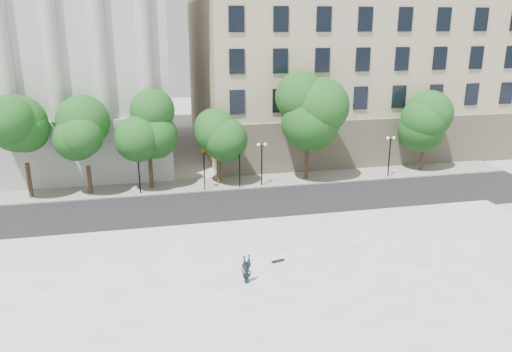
% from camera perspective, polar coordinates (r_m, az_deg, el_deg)
% --- Properties ---
extents(ground, '(160.00, 160.00, 0.00)m').
position_cam_1_polar(ground, '(23.66, -0.26, -19.12)').
color(ground, beige).
rests_on(ground, ground).
extents(plaza, '(44.00, 22.00, 0.45)m').
position_cam_1_polar(plaza, '(25.97, -1.68, -14.88)').
color(plaza, white).
rests_on(plaza, ground).
extents(street, '(60.00, 8.00, 0.02)m').
position_cam_1_polar(street, '(39.44, -5.73, -3.73)').
color(street, black).
rests_on(street, ground).
extents(far_sidewalk, '(60.00, 4.00, 0.12)m').
position_cam_1_polar(far_sidewalk, '(45.06, -6.63, -1.01)').
color(far_sidewalk, gray).
rests_on(far_sidewalk, ground).
extents(building_west, '(31.50, 27.65, 25.60)m').
position_cam_1_polar(building_west, '(58.72, -25.97, 14.38)').
color(building_west, '#BABAB5').
rests_on(building_west, ground).
extents(building_east, '(36.00, 26.15, 23.00)m').
position_cam_1_polar(building_east, '(62.43, 10.64, 14.21)').
color(building_east, '#B8A88C').
rests_on(building_east, ground).
extents(traffic_light_west, '(0.69, 1.87, 4.24)m').
position_cam_1_polar(traffic_light_west, '(42.46, -6.01, 3.04)').
color(traffic_light_west, black).
rests_on(traffic_light_west, ground).
extents(traffic_light_east, '(0.65, 1.91, 4.25)m').
position_cam_1_polar(traffic_light_east, '(42.88, -1.91, 3.29)').
color(traffic_light_east, black).
rests_on(traffic_light_east, ground).
extents(person_lying, '(0.96, 1.74, 0.45)m').
position_cam_1_polar(person_lying, '(27.63, -1.08, -11.68)').
color(person_lying, black).
rests_on(person_lying, plaza).
extents(skateboard, '(0.83, 0.40, 0.08)m').
position_cam_1_polar(skateboard, '(29.96, 2.54, -9.67)').
color(skateboard, black).
rests_on(skateboard, plaza).
extents(street_trees, '(48.63, 4.95, 7.93)m').
position_cam_1_polar(street_trees, '(43.37, -11.03, 5.20)').
color(street_trees, '#382619').
rests_on(street_trees, ground).
extents(lamp_posts, '(36.94, 0.28, 4.49)m').
position_cam_1_polar(lamp_posts, '(42.91, -6.80, 1.97)').
color(lamp_posts, black).
rests_on(lamp_posts, ground).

